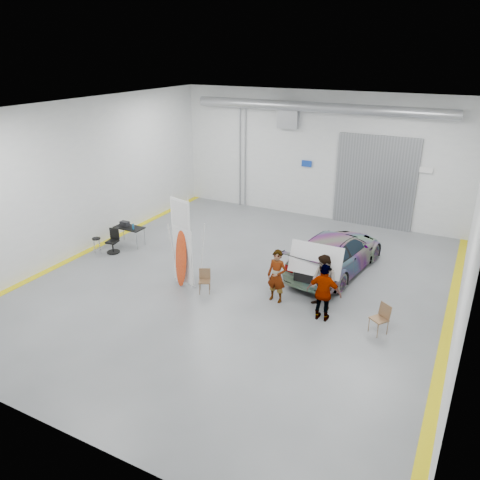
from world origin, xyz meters
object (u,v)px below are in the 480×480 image
at_px(surfboard_display, 183,250).
at_px(folding_chair_near, 205,285).
at_px(person_b, 323,283).
at_px(person_c, 324,293).
at_px(person_a, 277,276).
at_px(shop_stool, 97,246).
at_px(office_chair, 114,242).
at_px(folding_chair_far, 378,324).
at_px(sedan_car, 335,252).
at_px(work_table, 128,227).

bearing_deg(surfboard_display, folding_chair_near, 9.27).
bearing_deg(person_b, person_c, -40.95).
relative_size(person_a, folding_chair_near, 2.22).
distance_m(person_c, shop_stool, 9.68).
bearing_deg(office_chair, person_a, -13.41).
height_order(person_a, surfboard_display, surfboard_display).
bearing_deg(folding_chair_far, person_c, -143.23).
xyz_separation_m(person_a, office_chair, (-7.43, 0.61, -0.47)).
relative_size(surfboard_display, folding_chair_far, 3.68).
bearing_deg(office_chair, surfboard_display, -23.65).
relative_size(sedan_car, folding_chair_far, 5.68).
xyz_separation_m(surfboard_display, office_chair, (-4.16, 1.11, -0.93)).
distance_m(folding_chair_near, office_chair, 5.19).
relative_size(person_a, person_c, 0.98).
relative_size(person_b, office_chair, 1.89).
bearing_deg(office_chair, folding_chair_far, -13.91).
relative_size(person_a, shop_stool, 2.64).
bearing_deg(person_b, office_chair, -153.06).
height_order(shop_stool, office_chair, office_chair).
distance_m(person_b, person_c, 0.63).
height_order(folding_chair_far, shop_stool, folding_chair_far).
distance_m(folding_chair_near, shop_stool, 5.60).
relative_size(sedan_car, person_c, 2.79).
xyz_separation_m(person_b, person_c, (0.21, -0.59, -0.00)).
bearing_deg(surfboard_display, sedan_car, 54.08).
xyz_separation_m(shop_stool, office_chair, (0.50, 0.42, 0.09)).
bearing_deg(surfboard_display, person_a, 23.26).
bearing_deg(folding_chair_near, sedan_car, 19.34).
height_order(person_b, person_c, person_b).
bearing_deg(work_table, sedan_car, 10.10).
distance_m(person_b, office_chair, 8.96).
bearing_deg(shop_stool, office_chair, 40.32).
distance_m(person_a, shop_stool, 7.95).
height_order(folding_chair_far, office_chair, office_chair).
distance_m(person_c, surfboard_display, 5.00).
xyz_separation_m(person_c, surfboard_display, (-4.98, -0.09, 0.43)).
distance_m(surfboard_display, office_chair, 4.41).
relative_size(person_a, person_b, 0.97).
relative_size(folding_chair_near, shop_stool, 1.19).
xyz_separation_m(folding_chair_near, shop_stool, (-5.55, 0.77, 0.09)).
xyz_separation_m(sedan_car, folding_chair_far, (2.35, -3.44, -0.46)).
bearing_deg(person_b, surfboard_display, -142.20).
distance_m(person_b, shop_stool, 9.45).
bearing_deg(folding_chair_near, folding_chair_far, -25.31).
bearing_deg(work_table, person_c, -12.12).
distance_m(folding_chair_near, folding_chair_far, 5.78).
xyz_separation_m(sedan_car, shop_stool, (-8.98, -2.87, -0.41)).
xyz_separation_m(person_b, shop_stool, (-9.44, 0.01, -0.59)).
height_order(sedan_car, office_chair, sedan_car).
xyz_separation_m(folding_chair_far, shop_stool, (-11.32, 0.56, 0.06)).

